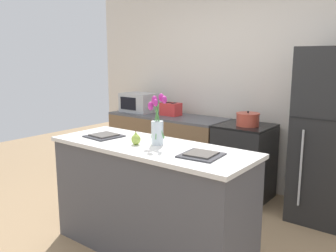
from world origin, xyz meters
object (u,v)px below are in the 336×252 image
cooking_pot (248,119)px  microwave (139,102)px  plate_setting_right (201,155)px  toaster (171,109)px  pear_figurine (136,139)px  stove_range (244,162)px  plate_setting_left (104,136)px  refrigerator (332,137)px  flower_vase (157,123)px

cooking_pot → microwave: size_ratio=0.56×
plate_setting_right → toaster: toaster is taller
pear_figurine → cooking_pot: 1.65m
stove_range → pear_figurine: pear_figurine is taller
plate_setting_left → toaster: 1.72m
refrigerator → plate_setting_right: size_ratio=5.77×
pear_figurine → toaster: pear_figurine is taller
plate_setting_left → plate_setting_right: same height
pear_figurine → refrigerator: bearing=55.7°
stove_range → cooking_pot: cooking_pot is taller
plate_setting_right → flower_vase: bearing=171.1°
flower_vase → plate_setting_left: bearing=-172.5°
toaster → plate_setting_left: bearing=-73.4°
refrigerator → microwave: size_ratio=3.70×
stove_range → plate_setting_right: 1.76m
stove_range → plate_setting_left: size_ratio=2.92×
stove_range → flower_vase: (-0.06, -1.55, 0.69)m
pear_figurine → microwave: microwave is taller
cooking_pot → stove_range: bearing=141.0°
plate_setting_left → pear_figurine: bearing=-5.4°
plate_setting_right → cooking_pot: 1.64m
plate_setting_left → cooking_pot: bearing=67.4°
stove_range → microwave: microwave is taller
refrigerator → pear_figurine: (-1.14, -1.67, 0.12)m
pear_figurine → cooking_pot: bearing=82.0°
stove_range → plate_setting_right: plate_setting_right is taller
stove_range → pear_figurine: bearing=-96.5°
pear_figurine → plate_setting_left: size_ratio=0.41×
flower_vase → microwave: size_ratio=0.88×
flower_vase → microwave: 2.25m
plate_setting_right → pear_figurine: bearing=-176.2°
microwave → stove_range: bearing=0.0°
toaster → cooking_pot: same height
plate_setting_right → cooking_pot: cooking_pot is taller
flower_vase → cooking_pot: 1.53m
flower_vase → plate_setting_right: (0.48, -0.08, -0.17)m
stove_range → plate_setting_right: bearing=-75.4°
refrigerator → plate_setting_right: (-0.53, -1.63, 0.08)m
plate_setting_left → cooking_pot: 1.73m
refrigerator → plate_setting_left: size_ratio=5.77×
plate_setting_left → toaster: (-0.49, 1.65, 0.01)m
toaster → microwave: microwave is taller
toaster → pear_figurine: bearing=-61.3°
pear_figurine → toaster: (-0.93, 1.69, -0.03)m
flower_vase → microwave: (-1.62, 1.55, -0.11)m
cooking_pot → pear_figurine: bearing=-98.0°
stove_range → plate_setting_left: (-0.62, -1.63, 0.52)m
toaster → cooking_pot: size_ratio=1.05×
refrigerator → microwave: refrigerator is taller
stove_range → flower_vase: size_ratio=2.13×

